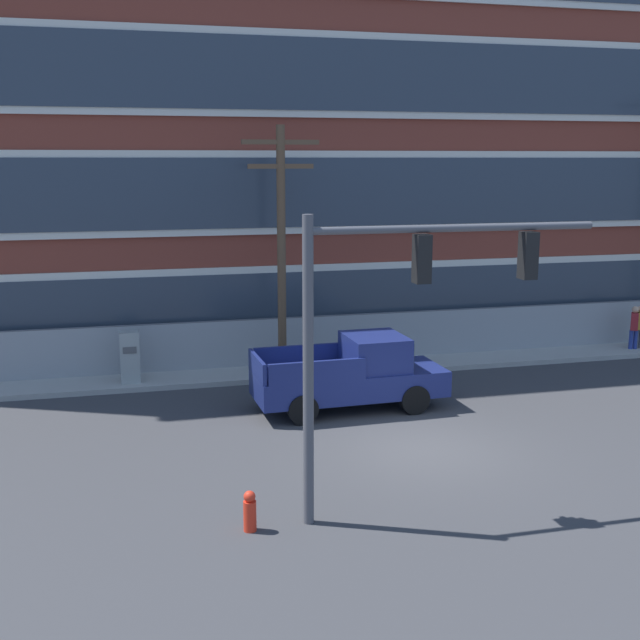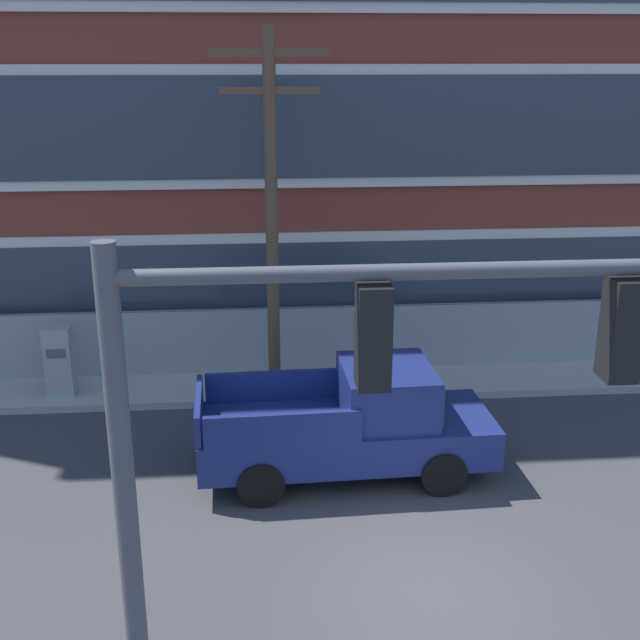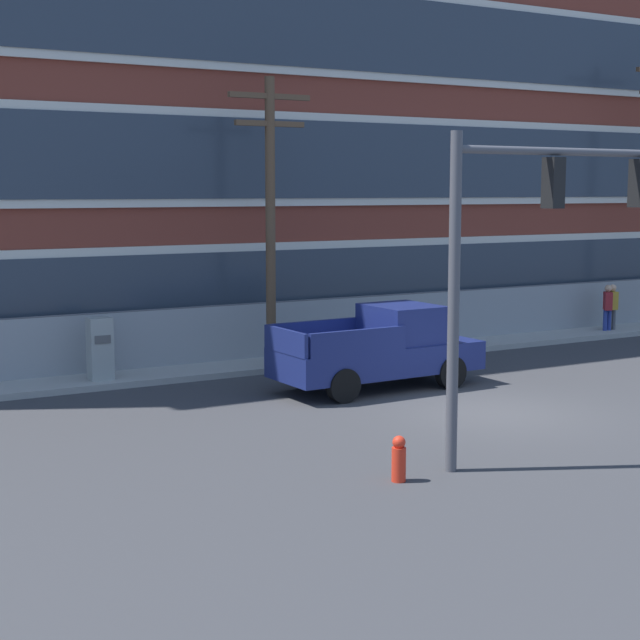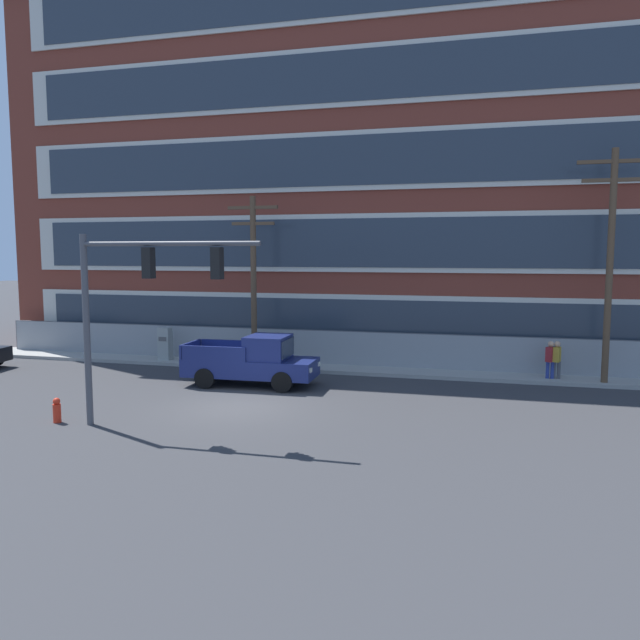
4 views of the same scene
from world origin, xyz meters
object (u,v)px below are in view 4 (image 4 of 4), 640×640
(utility_pole_near_corner, at_px, (254,274))
(utility_pole_midblock, at_px, (610,256))
(pickup_truck_navy, at_px, (254,362))
(fire_hydrant, at_px, (57,410))
(traffic_signal_mast, at_px, (135,291))
(pedestrian_by_fence, at_px, (550,359))
(electrical_cabinet, at_px, (165,345))
(pedestrian_near_cabinet, at_px, (557,359))

(utility_pole_near_corner, distance_m, utility_pole_midblock, 14.69)
(pickup_truck_navy, relative_size, fire_hydrant, 6.80)
(traffic_signal_mast, relative_size, pickup_truck_navy, 1.09)
(pickup_truck_navy, distance_m, pedestrian_by_fence, 11.97)
(utility_pole_near_corner, height_order, electrical_cabinet, utility_pole_near_corner)
(utility_pole_midblock, xyz_separation_m, pedestrian_near_cabinet, (-1.75, 0.30, -4.14))
(traffic_signal_mast, distance_m, pedestrian_by_fence, 16.51)
(pedestrian_near_cabinet, distance_m, fire_hydrant, 18.74)
(utility_pole_near_corner, relative_size, fire_hydrant, 9.91)
(electrical_cabinet, xyz_separation_m, pedestrian_near_cabinet, (17.52, 0.09, 0.12))
(fire_hydrant, bearing_deg, electrical_cabinet, 100.62)
(electrical_cabinet, relative_size, fire_hydrant, 2.19)
(traffic_signal_mast, relative_size, electrical_cabinet, 3.39)
(traffic_signal_mast, xyz_separation_m, utility_pole_near_corner, (-0.12, 9.99, 0.15))
(pedestrian_by_fence, bearing_deg, fire_hydrant, -146.04)
(traffic_signal_mast, distance_m, electrical_cabinet, 11.73)
(pedestrian_by_fence, bearing_deg, pedestrian_near_cabinet, 10.40)
(utility_pole_near_corner, distance_m, fire_hydrant, 11.12)
(pickup_truck_navy, height_order, utility_pole_near_corner, utility_pole_near_corner)
(traffic_signal_mast, height_order, fire_hydrant, traffic_signal_mast)
(utility_pole_midblock, relative_size, fire_hydrant, 11.79)
(utility_pole_near_corner, bearing_deg, traffic_signal_mast, -89.31)
(electrical_cabinet, bearing_deg, pickup_truck_navy, -31.92)
(electrical_cabinet, distance_m, pedestrian_by_fence, 17.27)
(utility_pole_near_corner, bearing_deg, electrical_cabinet, 177.12)
(utility_pole_near_corner, height_order, fire_hydrant, utility_pole_near_corner)
(utility_pole_near_corner, relative_size, pedestrian_near_cabinet, 4.57)
(traffic_signal_mast, distance_m, utility_pole_midblock, 17.68)
(pedestrian_near_cabinet, bearing_deg, pedestrian_by_fence, -169.60)
(utility_pole_near_corner, xyz_separation_m, utility_pole_midblock, (14.67, 0.02, 0.82))
(traffic_signal_mast, bearing_deg, electrical_cabinet, 114.81)
(utility_pole_midblock, distance_m, pedestrian_by_fence, 4.60)
(fire_hydrant, bearing_deg, utility_pole_midblock, 30.16)
(traffic_signal_mast, xyz_separation_m, pedestrian_by_fence, (12.54, 10.26, -3.16))
(traffic_signal_mast, bearing_deg, utility_pole_midblock, 34.53)
(electrical_cabinet, bearing_deg, pedestrian_by_fence, 0.13)
(pickup_truck_navy, bearing_deg, utility_pole_near_corner, 110.44)
(utility_pole_midblock, bearing_deg, electrical_cabinet, 179.36)
(pedestrian_by_fence, bearing_deg, pickup_truck_navy, -161.97)
(pedestrian_near_cabinet, height_order, pedestrian_by_fence, same)
(electrical_cabinet, relative_size, pedestrian_by_fence, 1.01)
(traffic_signal_mast, distance_m, utility_pole_near_corner, 9.99)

